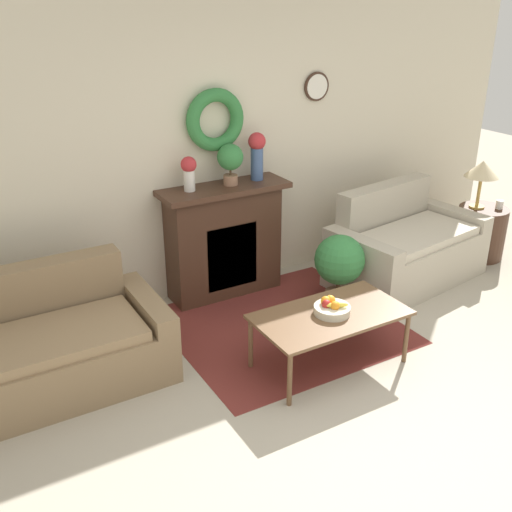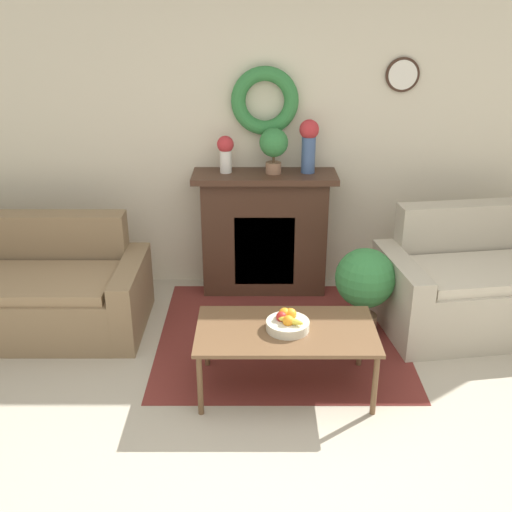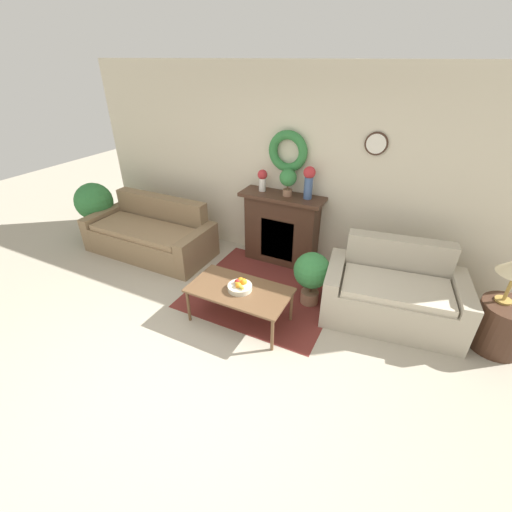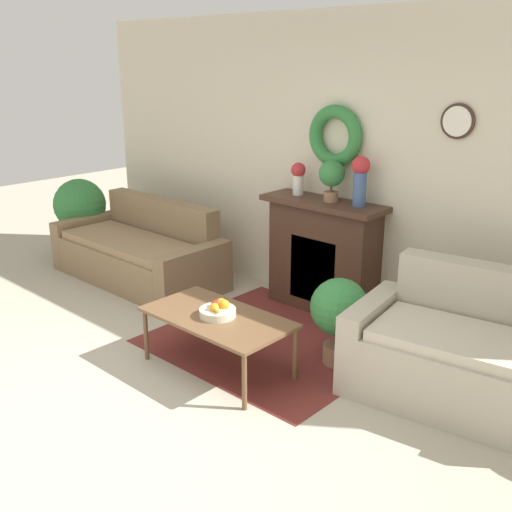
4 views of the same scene
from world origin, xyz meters
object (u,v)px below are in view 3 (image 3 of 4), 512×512
Objects in this scene: fireplace at (281,229)px; potted_plant_on_mantel at (288,179)px; coffee_table at (240,292)px; vase_on_mantel_left at (262,179)px; couch_left at (151,235)px; fruit_bowl at (240,286)px; side_table_by_loveseat at (501,326)px; vase_on_mantel_right at (309,180)px; loveseat_right at (393,294)px; potted_plant_floor_by_loveseat at (312,273)px; potted_plant_floor_by_couch at (94,203)px.

fireplace is 0.76m from potted_plant_on_mantel.
coffee_table is 3.80× the size of vase_on_mantel_left.
couch_left is 7.22× the size of fruit_bowl.
side_table_by_loveseat is 2.71m from vase_on_mantel_right.
loveseat_right is at bearing 0.30° from couch_left.
vase_on_mantel_right reaches higher than fruit_bowl.
potted_plant_floor_by_loveseat is at bearing 48.79° from fruit_bowl.
side_table_by_loveseat is at bearing 17.90° from coffee_table.
fireplace is 2.86m from side_table_by_loveseat.
potted_plant_floor_by_loveseat is at bearing -36.90° from vase_on_mantel_left.
potted_plant_floor_by_couch is (-4.84, 0.02, 0.27)m from loveseat_right.
side_table_by_loveseat is at bearing 0.15° from couch_left.
loveseat_right is 1.78m from coffee_table.
potted_plant_floor_by_couch is at bearing -169.16° from fireplace.
vase_on_mantel_right is (0.68, -0.00, 0.08)m from vase_on_mantel_left.
vase_on_mantel_right is (-2.42, 0.64, 1.04)m from side_table_by_loveseat.
coffee_table is at bearing -171.47° from fruit_bowl.
fruit_bowl reaches higher than side_table_by_loveseat.
fruit_bowl is 0.30× the size of potted_plant_floor_by_couch.
side_table_by_loveseat is 0.79× the size of potted_plant_floor_by_loveseat.
vase_on_mantel_right is (0.24, 1.49, 0.91)m from coffee_table.
fruit_bowl is (2.07, -0.84, 0.20)m from couch_left.
coffee_table is (0.12, -1.49, -0.13)m from fireplace.
loveseat_right is 1.09m from side_table_by_loveseat.
loveseat_right is 4.85m from potted_plant_floor_by_couch.
vase_on_mantel_left is 2.97m from potted_plant_floor_by_couch.
potted_plant_on_mantel reaches higher than coffee_table.
loveseat_right is at bearing 29.01° from fruit_bowl.
loveseat_right is at bearing -20.46° from fireplace.
vase_on_mantel_right is 1.24m from potted_plant_floor_by_loveseat.
fireplace is at bearing -179.11° from vase_on_mantel_right.
couch_left is 2.69m from potted_plant_floor_by_loveseat.
fireplace is 3.21× the size of potted_plant_on_mantel.
loveseat_right is 3.78× the size of vase_on_mantel_right.
side_table_by_loveseat is 0.60× the size of potted_plant_floor_by_couch.
fireplace reaches higher than potted_plant_floor_by_loveseat.
potted_plant_floor_by_couch is (-3.16, -0.60, 0.06)m from fireplace.
potted_plant_floor_by_couch is (-2.84, -0.61, -0.64)m from vase_on_mantel_left.
vase_on_mantel_left is at bearing 12.14° from potted_plant_floor_by_couch.
fruit_bowl is at bearing -85.01° from fireplace.
vase_on_mantel_left is (-0.32, 0.01, 0.70)m from fireplace.
fireplace is at bearing 94.99° from fruit_bowl.
potted_plant_floor_by_couch is at bearing 177.65° from couch_left.
potted_plant_on_mantel is (-1.61, 0.61, 0.97)m from loveseat_right.
potted_plant_on_mantel is at bearing 167.14° from side_table_by_loveseat.
potted_plant_floor_by_couch is at bearing 177.27° from potted_plant_floor_by_loveseat.
fruit_bowl is 0.91× the size of vase_on_mantel_left.
potted_plant_on_mantel is 3.36m from potted_plant_floor_by_couch.
vase_on_mantel_left is at bearing 106.74° from fruit_bowl.
loveseat_right is 2.29m from vase_on_mantel_left.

